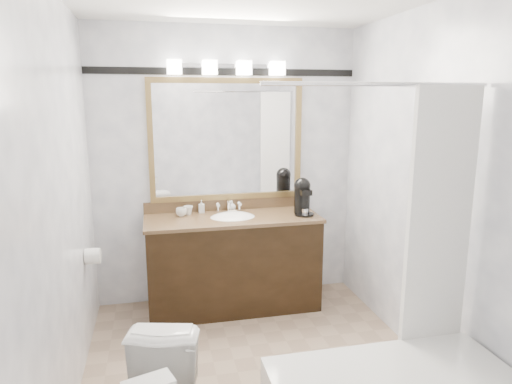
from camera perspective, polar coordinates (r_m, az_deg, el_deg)
room at (r=2.96m, az=0.36°, el=-0.58°), size 2.42×2.62×2.52m
vanity at (r=4.14m, az=-2.89°, el=-8.55°), size 1.53×0.58×0.97m
mirror at (r=4.16m, az=-3.68°, el=6.51°), size 1.40×0.04×1.10m
vanity_light_bar at (r=4.10m, az=-3.67°, el=15.28°), size 1.02×0.14×0.12m
accent_stripe at (r=4.16m, az=-3.81°, el=14.77°), size 2.40×0.01×0.06m
tp_roll at (r=3.71m, az=-19.73°, el=-7.55°), size 0.11×0.12×0.12m
coffee_maker at (r=4.09m, az=5.82°, el=-0.44°), size 0.17×0.22×0.33m
cup_left at (r=4.08m, az=-9.32°, el=-2.48°), size 0.12×0.12×0.07m
cup_right at (r=4.12m, az=-8.47°, el=-2.28°), size 0.10×0.10×0.08m
soap_bottle_a at (r=4.17m, az=-6.83°, el=-1.80°), size 0.06×0.06×0.12m
soap_bottle_b at (r=4.22m, az=-3.06°, el=-1.71°), size 0.08×0.08×0.09m
soap_bar at (r=4.13m, az=-2.97°, el=-2.52°), size 0.08×0.06×0.02m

